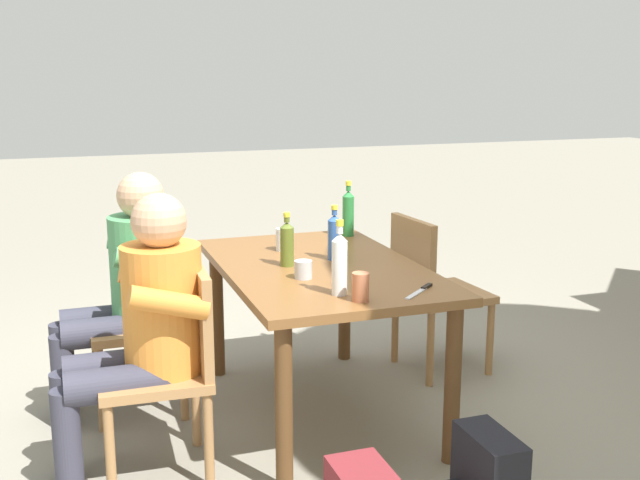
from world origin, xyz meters
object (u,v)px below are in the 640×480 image
chair_far_left (431,286)px  table_knife (421,290)px  chair_near_left (153,313)px  cup_glass (283,240)px  bottle_olive (287,243)px  bottle_clear (340,263)px  bottle_green (348,212)px  person_in_white_shirt (144,323)px  person_in_plaid_shirt (128,282)px  bottle_blue (334,236)px  chair_near_right (173,360)px  cup_terracotta (360,287)px  cup_steel (303,270)px  dining_table (320,285)px

chair_far_left → table_knife: size_ratio=4.45×
chair_near_left → cup_glass: size_ratio=7.57×
bottle_olive → table_knife: (0.59, 0.40, -0.11)m
bottle_clear → table_knife: (0.07, 0.34, -0.13)m
bottle_green → table_knife: bearing=-5.3°
person_in_white_shirt → table_knife: 1.14m
bottle_clear → chair_far_left: bearing=134.1°
person_in_plaid_shirt → bottle_blue: bearing=75.5°
chair_near_right → cup_glass: chair_near_right is taller
bottle_green → cup_terracotta: bottle_green is taller
cup_glass → person_in_plaid_shirt: bearing=-89.1°
person_in_plaid_shirt → bottle_olive: 0.79m
bottle_olive → bottle_clear: bearing=7.4°
chair_far_left → table_knife: 1.04m
bottle_green → bottle_olive: size_ratio=1.20×
chair_near_right → bottle_green: bottle_green is taller
chair_near_right → chair_far_left: (-0.65, 1.50, 0.00)m
chair_near_right → person_in_white_shirt: person_in_white_shirt is taller
bottle_clear → cup_steel: 0.31m
dining_table → cup_glass: (-0.34, -0.08, 0.16)m
bottle_blue → cup_glass: (-0.26, -0.18, -0.06)m
bottle_clear → bottle_green: bearing=157.2°
dining_table → bottle_green: 0.70m
cup_terracotta → bottle_olive: bearing=-169.7°
chair_far_left → bottle_clear: (0.81, -0.83, 0.39)m
dining_table → person_in_white_shirt: bearing=-69.3°
bottle_clear → person_in_white_shirt: bearing=-101.9°
chair_far_left → table_knife: (0.87, -0.50, 0.26)m
chair_near_right → cup_steel: size_ratio=10.87×
cup_steel → dining_table: bearing=143.9°
bottle_clear → cup_terracotta: size_ratio=2.70×
bottle_green → cup_steel: size_ratio=3.82×
chair_near_left → bottle_olive: size_ratio=3.42×
chair_far_left → bottle_olive: 1.01m
dining_table → table_knife: bearing=24.5°
person_in_plaid_shirt → cup_steel: 0.89m
person_in_plaid_shirt → cup_steel: person_in_plaid_shirt is taller
person_in_white_shirt → cup_terracotta: size_ratio=10.19×
bottle_clear → bottle_olive: (-0.52, -0.07, -0.03)m
dining_table → bottle_clear: size_ratio=4.62×
cup_glass → cup_steel: bearing=-7.0°
cup_terracotta → cup_glass: bearing=-177.2°
bottle_blue → chair_near_left: bearing=-106.3°
chair_near_right → bottle_green: size_ratio=2.85×
bottle_clear → table_knife: bottle_clear is taller
bottle_olive → cup_glass: bearing=166.9°
table_knife → bottle_clear: bearing=-101.3°
dining_table → person_in_plaid_shirt: bearing=-110.7°
dining_table → bottle_olive: bottle_olive is taller
bottle_blue → cup_steel: 0.38m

